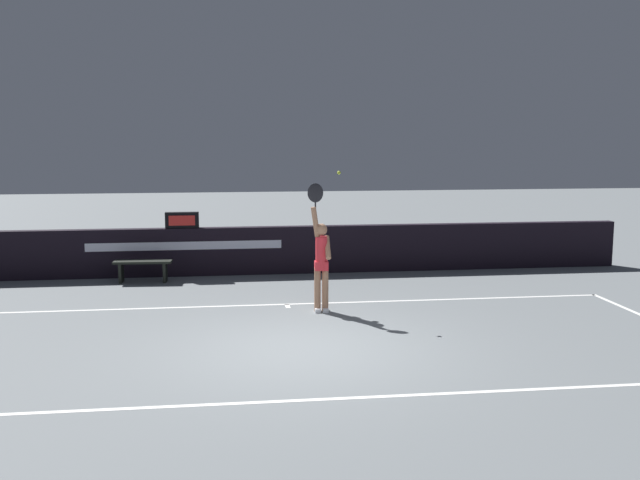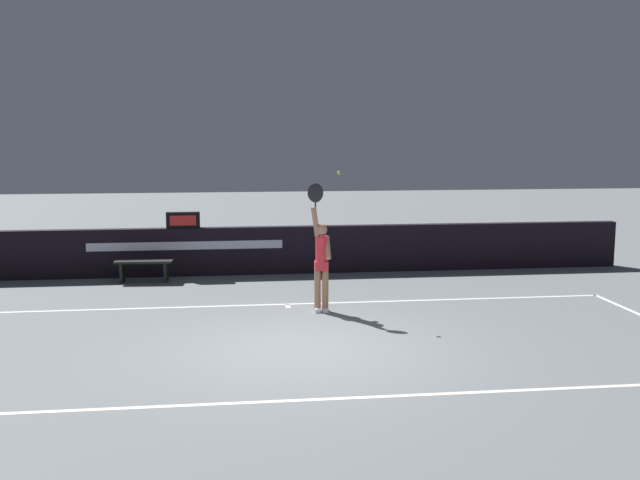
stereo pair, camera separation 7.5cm
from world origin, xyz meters
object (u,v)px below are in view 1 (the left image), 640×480
object	(u,v)px
tennis_ball	(339,173)
courtside_bench_near	(143,266)
tennis_player	(321,259)
speed_display	(182,220)

from	to	relation	value
tennis_ball	courtside_bench_near	bearing A→B (deg)	139.91
tennis_player	courtside_bench_near	distance (m)	4.70
tennis_player	tennis_ball	world-z (taller)	tennis_ball
speed_display	tennis_player	bearing A→B (deg)	-54.60
tennis_player	tennis_ball	bearing A→B (deg)	-15.33
speed_display	tennis_player	xyz separation A→B (m)	(2.66, -3.74, -0.31)
courtside_bench_near	tennis_ball	bearing A→B (deg)	-40.09
tennis_player	courtside_bench_near	bearing A→B (deg)	138.28
tennis_ball	courtside_bench_near	xyz separation A→B (m)	(-3.78, 3.18, -2.16)
tennis_player	courtside_bench_near	size ratio (longest dim) A/B	1.85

